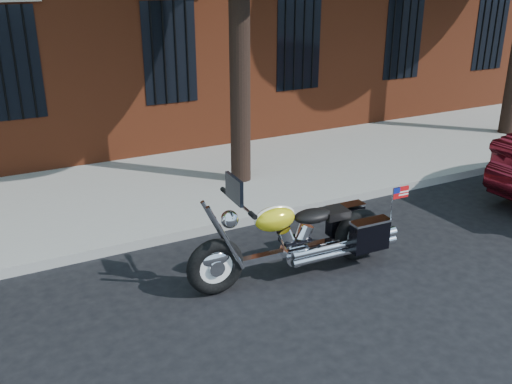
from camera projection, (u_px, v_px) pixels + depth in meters
ground at (300, 258)px, 7.96m from camera, size 120.00×120.00×0.00m
curb at (255, 218)px, 9.07m from camera, size 40.00×0.16×0.15m
sidewalk at (208, 181)px, 10.62m from camera, size 40.00×3.60×0.15m
motorcycle at (302, 239)px, 7.39m from camera, size 2.97×0.89×1.50m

